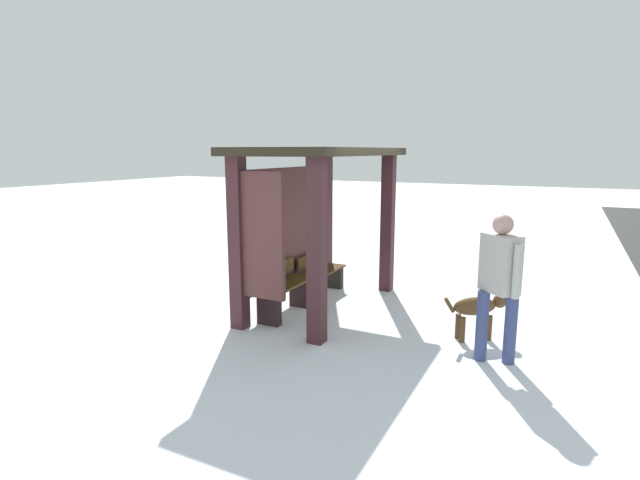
{
  "coord_description": "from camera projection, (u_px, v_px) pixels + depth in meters",
  "views": [
    {
      "loc": [
        -6.63,
        -3.32,
        2.43
      ],
      "look_at": [
        -0.29,
        -0.11,
        1.12
      ],
      "focal_mm": 27.43,
      "sensor_mm": 36.0,
      "label": 1
    }
  ],
  "objects": [
    {
      "name": "bus_shelter",
      "position": [
        310.0,
        197.0,
        7.41
      ],
      "size": [
        3.12,
        1.64,
        2.47
      ],
      "color": "#402124",
      "rests_on": "ground"
    },
    {
      "name": "dog",
      "position": [
        478.0,
        309.0,
        6.32
      ],
      "size": [
        0.58,
        0.72,
        0.59
      ],
      "color": "#53391F",
      "rests_on": "ground"
    },
    {
      "name": "ground_plane",
      "position": [
        322.0,
        306.0,
        7.73
      ],
      "size": [
        60.0,
        60.0,
        0.0
      ],
      "primitive_type": "plane",
      "color": "white"
    },
    {
      "name": "bench_center_inside",
      "position": [
        321.0,
        276.0,
        8.35
      ],
      "size": [
        1.11,
        0.4,
        0.7
      ],
      "color": "#4C3319",
      "rests_on": "ground"
    },
    {
      "name": "bench_left_inside",
      "position": [
        284.0,
        292.0,
        7.27
      ],
      "size": [
        1.11,
        0.4,
        0.77
      ],
      "color": "#483714",
      "rests_on": "ground"
    },
    {
      "name": "person_walking",
      "position": [
        500.0,
        277.0,
        5.53
      ],
      "size": [
        0.48,
        0.51,
        1.73
      ],
      "color": "#BAB6B3",
      "rests_on": "ground"
    }
  ]
}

